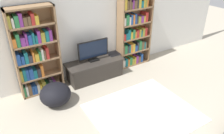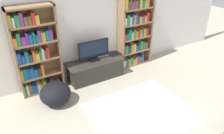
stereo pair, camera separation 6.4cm
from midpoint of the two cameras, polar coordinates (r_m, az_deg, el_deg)
The scene contains 8 objects.
wall_back at distance 5.20m, azimuth -7.24°, elevation 11.15°, with size 8.80×0.06×2.60m.
bookshelf_left at distance 4.82m, azimuth -19.97°, elevation 3.25°, with size 0.92×0.30×1.90m.
bookshelf_right at distance 5.77m, azimuth 5.21°, elevation 9.19°, with size 0.92×0.30×1.90m.
tv_stand at distance 5.36m, azimuth -4.84°, elevation -0.62°, with size 1.39×0.54×0.47m.
television at distance 5.16m, azimuth -5.27°, elevation 4.42°, with size 0.77×0.16×0.51m.
laptop at distance 5.57m, azimuth 0.07°, elevation 3.52°, with size 0.29×0.26×0.03m.
area_rug at distance 4.42m, azimuth 7.67°, elevation -11.70°, with size 1.94×1.71×0.02m.
beanbag_ottoman at distance 4.64m, azimuth -14.94°, elevation -6.89°, with size 0.63×0.63×0.46m, color black.
Camera 1 is at (-2.03, -0.28, 2.88)m, focal length 35.00 mm.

